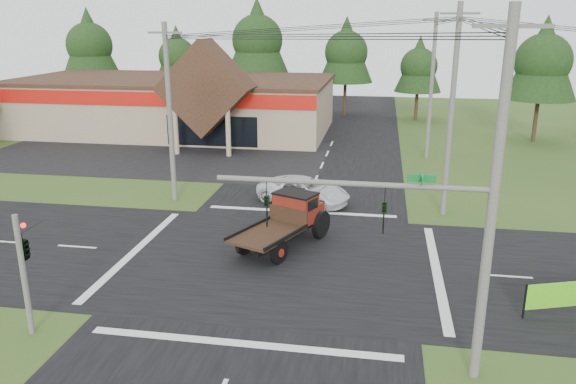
# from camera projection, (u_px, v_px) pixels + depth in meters

# --- Properties ---
(ground) EXTENTS (120.00, 120.00, 0.00)m
(ground) POSITION_uv_depth(u_px,v_px,m) (279.00, 261.00, 25.66)
(ground) COLOR #324B1A
(ground) RESTS_ON ground
(road_ns) EXTENTS (12.00, 120.00, 0.02)m
(road_ns) POSITION_uv_depth(u_px,v_px,m) (279.00, 261.00, 25.66)
(road_ns) COLOR black
(road_ns) RESTS_ON ground
(road_ew) EXTENTS (120.00, 12.00, 0.02)m
(road_ew) POSITION_uv_depth(u_px,v_px,m) (279.00, 261.00, 25.66)
(road_ew) COLOR black
(road_ew) RESTS_ON ground
(parking_apron) EXTENTS (28.00, 14.00, 0.02)m
(parking_apron) POSITION_uv_depth(u_px,v_px,m) (153.00, 155.00, 45.80)
(parking_apron) COLOR black
(parking_apron) RESTS_ON ground
(cvs_building) EXTENTS (30.40, 18.20, 9.19)m
(cvs_building) POSITION_uv_depth(u_px,v_px,m) (177.00, 103.00, 55.23)
(cvs_building) COLOR tan
(cvs_building) RESTS_ON ground
(traffic_signal_mast) EXTENTS (8.12, 0.24, 7.00)m
(traffic_signal_mast) POSITION_uv_depth(u_px,v_px,m) (428.00, 239.00, 16.37)
(traffic_signal_mast) COLOR #595651
(traffic_signal_mast) RESTS_ON ground
(traffic_signal_corner) EXTENTS (0.53, 2.48, 4.40)m
(traffic_signal_corner) POSITION_uv_depth(u_px,v_px,m) (22.00, 238.00, 18.91)
(traffic_signal_corner) COLOR #595651
(traffic_signal_corner) RESTS_ON ground
(utility_pole_nr) EXTENTS (2.00, 0.30, 11.00)m
(utility_pole_nr) POSITION_uv_depth(u_px,v_px,m) (493.00, 203.00, 15.75)
(utility_pole_nr) COLOR #595651
(utility_pole_nr) RESTS_ON ground
(utility_pole_nw) EXTENTS (2.00, 0.30, 10.50)m
(utility_pole_nw) POSITION_uv_depth(u_px,v_px,m) (170.00, 112.00, 32.90)
(utility_pole_nw) COLOR #595651
(utility_pole_nw) RESTS_ON ground
(utility_pole_ne) EXTENTS (2.00, 0.30, 11.50)m
(utility_pole_ne) POSITION_uv_depth(u_px,v_px,m) (451.00, 111.00, 30.22)
(utility_pole_ne) COLOR #595651
(utility_pole_ne) RESTS_ON ground
(utility_pole_n) EXTENTS (2.00, 0.30, 11.20)m
(utility_pole_n) POSITION_uv_depth(u_px,v_px,m) (432.00, 85.00, 43.47)
(utility_pole_n) COLOR #595651
(utility_pole_n) RESTS_ON ground
(tree_row_a) EXTENTS (6.72, 6.72, 12.12)m
(tree_row_a) POSITION_uv_depth(u_px,v_px,m) (89.00, 43.00, 65.79)
(tree_row_a) COLOR #332316
(tree_row_a) RESTS_ON ground
(tree_row_b) EXTENTS (5.60, 5.60, 10.10)m
(tree_row_b) POSITION_uv_depth(u_px,v_px,m) (177.00, 55.00, 66.49)
(tree_row_b) COLOR #332316
(tree_row_b) RESTS_ON ground
(tree_row_c) EXTENTS (7.28, 7.28, 13.13)m
(tree_row_c) POSITION_uv_depth(u_px,v_px,m) (257.00, 38.00, 63.37)
(tree_row_c) COLOR #332316
(tree_row_c) RESTS_ON ground
(tree_row_d) EXTENTS (6.16, 6.16, 11.11)m
(tree_row_d) POSITION_uv_depth(u_px,v_px,m) (346.00, 50.00, 63.12)
(tree_row_d) COLOR #332316
(tree_row_d) RESTS_ON ground
(tree_row_e) EXTENTS (5.04, 5.04, 9.09)m
(tree_row_e) POSITION_uv_depth(u_px,v_px,m) (419.00, 65.00, 60.36)
(tree_row_e) COLOR #332316
(tree_row_e) RESTS_ON ground
(tree_side_ne) EXTENTS (6.16, 6.16, 11.11)m
(tree_side_ne) POSITION_uv_depth(u_px,v_px,m) (543.00, 59.00, 48.96)
(tree_side_ne) COLOR #332316
(tree_side_ne) RESTS_ON ground
(antique_flatbed_truck) EXTENTS (4.48, 6.38, 2.49)m
(antique_flatbed_truck) POSITION_uv_depth(u_px,v_px,m) (282.00, 223.00, 26.95)
(antique_flatbed_truck) COLOR #5D1A0D
(antique_flatbed_truck) RESTS_ON ground
(roadside_banner) EXTENTS (3.92, 1.45, 1.40)m
(roadside_banner) POSITION_uv_depth(u_px,v_px,m) (574.00, 297.00, 20.82)
(roadside_banner) COLOR #5BC81A
(roadside_banner) RESTS_ON ground
(white_pickup) EXTENTS (6.15, 4.33, 1.56)m
(white_pickup) POSITION_uv_depth(u_px,v_px,m) (304.00, 191.00, 33.62)
(white_pickup) COLOR silver
(white_pickup) RESTS_ON ground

